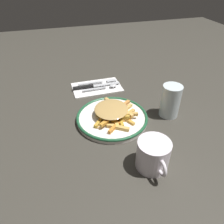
# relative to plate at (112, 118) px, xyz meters

# --- Properties ---
(ground_plane) EXTENTS (2.60, 2.60, 0.00)m
(ground_plane) POSITION_rel_plate_xyz_m (0.00, 0.00, -0.01)
(ground_plane) COLOR #38352E
(plate) EXTENTS (0.25, 0.25, 0.02)m
(plate) POSITION_rel_plate_xyz_m (0.00, 0.00, 0.00)
(plate) COLOR white
(plate) RESTS_ON ground_plane
(fries_heap) EXTENTS (0.21, 0.17, 0.03)m
(fries_heap) POSITION_rel_plate_xyz_m (-0.00, 0.01, 0.02)
(fries_heap) COLOR orange
(fries_heap) RESTS_ON plate
(napkin) EXTENTS (0.13, 0.21, 0.01)m
(napkin) POSITION_rel_plate_xyz_m (-0.24, -0.00, -0.01)
(napkin) COLOR white
(napkin) RESTS_ON ground_plane
(fork) EXTENTS (0.02, 0.18, 0.01)m
(fork) POSITION_rel_plate_xyz_m (-0.27, 0.01, 0.00)
(fork) COLOR silver
(fork) RESTS_ON napkin
(knife) EXTENTS (0.02, 0.21, 0.01)m
(knife) POSITION_rel_plate_xyz_m (-0.24, -0.02, 0.00)
(knife) COLOR black
(knife) RESTS_ON napkin
(spoon) EXTENTS (0.02, 0.15, 0.01)m
(spoon) POSITION_rel_plate_xyz_m (-0.21, 0.03, 0.00)
(spoon) COLOR silver
(spoon) RESTS_ON napkin
(water_glass) EXTENTS (0.07, 0.07, 0.12)m
(water_glass) POSITION_rel_plate_xyz_m (0.03, 0.21, 0.05)
(water_glass) COLOR silver
(water_glass) RESTS_ON ground_plane
(coffee_mug) EXTENTS (0.12, 0.09, 0.09)m
(coffee_mug) POSITION_rel_plate_xyz_m (0.23, 0.05, 0.03)
(coffee_mug) COLOR white
(coffee_mug) RESTS_ON ground_plane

